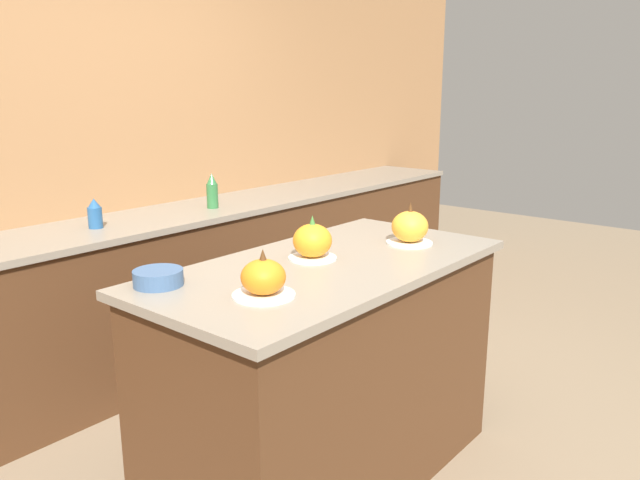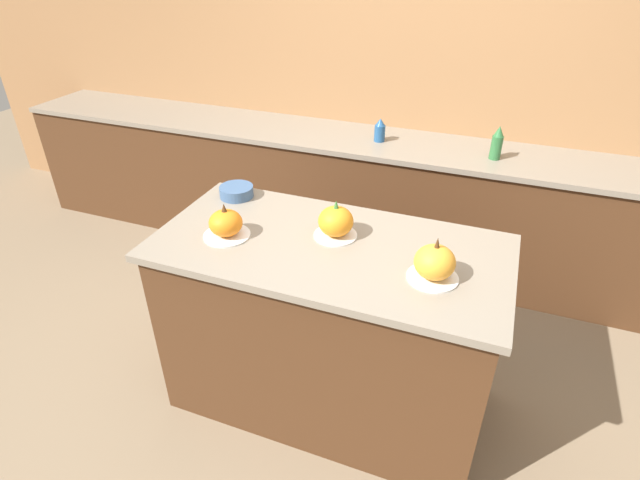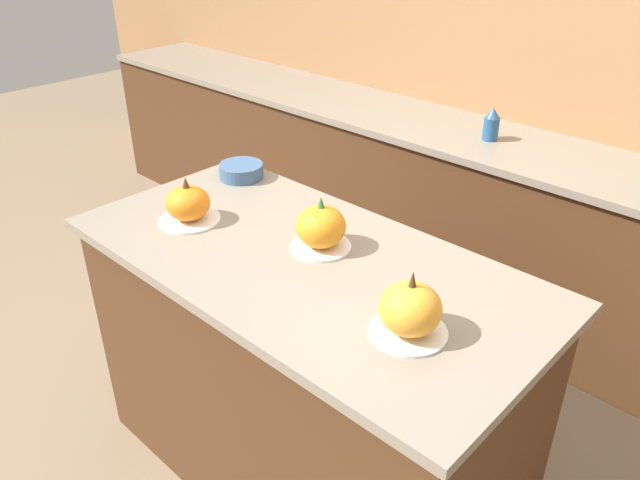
% 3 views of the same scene
% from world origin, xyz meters
% --- Properties ---
extents(ground_plane, '(12.00, 12.00, 0.00)m').
position_xyz_m(ground_plane, '(0.00, 0.00, 0.00)').
color(ground_plane, '#847056').
extents(wall_back, '(8.00, 0.06, 2.50)m').
position_xyz_m(wall_back, '(0.00, 1.76, 1.25)').
color(wall_back, '#9E7047').
rests_on(wall_back, ground_plane).
extents(kitchen_island, '(1.56, 0.78, 0.96)m').
position_xyz_m(kitchen_island, '(0.00, 0.00, 0.48)').
color(kitchen_island, '#4C2D19').
rests_on(kitchen_island, ground_plane).
extents(back_counter, '(6.00, 0.60, 0.92)m').
position_xyz_m(back_counter, '(0.00, 1.43, 0.46)').
color(back_counter, '#4C2D19').
rests_on(back_counter, ground_plane).
extents(pumpkin_cake_left, '(0.21, 0.21, 0.16)m').
position_xyz_m(pumpkin_cake_left, '(-0.46, -0.09, 1.02)').
color(pumpkin_cake_left, white).
rests_on(pumpkin_cake_left, kitchen_island).
extents(pumpkin_cake_center, '(0.20, 0.20, 0.18)m').
position_xyz_m(pumpkin_cake_center, '(0.00, 0.08, 1.03)').
color(pumpkin_cake_center, white).
rests_on(pumpkin_cake_center, kitchen_island).
extents(pumpkin_cake_right, '(0.20, 0.20, 0.19)m').
position_xyz_m(pumpkin_cake_right, '(0.47, -0.09, 1.03)').
color(pumpkin_cake_right, white).
rests_on(pumpkin_cake_right, kitchen_island).
extents(bottle_tall, '(0.07, 0.07, 0.21)m').
position_xyz_m(bottle_tall, '(0.59, 1.38, 1.02)').
color(bottle_tall, '#2D6B38').
rests_on(bottle_tall, back_counter).
extents(bottle_short, '(0.07, 0.07, 0.15)m').
position_xyz_m(bottle_short, '(-0.16, 1.42, 1.00)').
color(bottle_short, '#235184').
rests_on(bottle_short, back_counter).
extents(mixing_bowl, '(0.17, 0.17, 0.06)m').
position_xyz_m(mixing_bowl, '(-0.61, 0.27, 0.99)').
color(mixing_bowl, '#3D5B84').
rests_on(mixing_bowl, kitchen_island).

